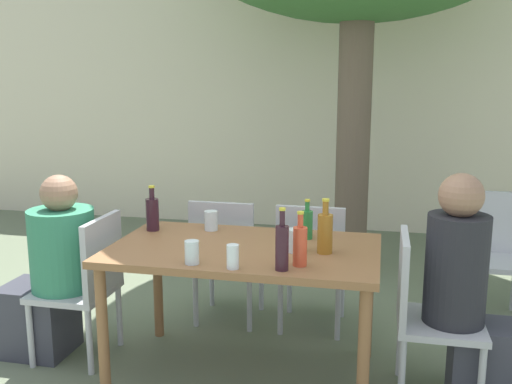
{
  "coord_description": "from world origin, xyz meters",
  "views": [
    {
      "loc": [
        0.73,
        -2.94,
        1.67
      ],
      "look_at": [
        0.0,
        0.3,
        1.02
      ],
      "focal_mm": 40.0,
      "sensor_mm": 36.0,
      "label": 1
    }
  ],
  "objects_px": {
    "dining_table_front": "(244,261)",
    "patio_chair_0": "(87,280)",
    "soda_bottle_3": "(300,245)",
    "drinking_glass_2": "(294,241)",
    "person_seated_1": "(471,303)",
    "green_bottle_1": "(307,223)",
    "drinking_glass_0": "(233,257)",
    "drinking_glass_3": "(192,252)",
    "wine_bottle_2": "(152,213)",
    "patio_chair_2": "(226,254)",
    "drinking_glass_1": "(211,221)",
    "patio_chair_4": "(492,248)",
    "patio_chair_3": "(312,260)",
    "wine_bottle_0": "(282,246)",
    "person_seated_0": "(52,275)",
    "amber_bottle_4": "(325,232)",
    "patio_chair_1": "(424,308)"
  },
  "relations": [
    {
      "from": "dining_table_front",
      "to": "patio_chair_0",
      "type": "xyz_separation_m",
      "value": [
        -0.97,
        0.0,
        -0.19
      ]
    },
    {
      "from": "soda_bottle_3",
      "to": "drinking_glass_2",
      "type": "bearing_deg",
      "value": 105.62
    },
    {
      "from": "dining_table_front",
      "to": "person_seated_1",
      "type": "xyz_separation_m",
      "value": [
        1.2,
        -0.0,
        -0.14
      ]
    },
    {
      "from": "dining_table_front",
      "to": "green_bottle_1",
      "type": "bearing_deg",
      "value": 37.11
    },
    {
      "from": "drinking_glass_0",
      "to": "drinking_glass_3",
      "type": "bearing_deg",
      "value": 172.7
    },
    {
      "from": "green_bottle_1",
      "to": "drinking_glass_3",
      "type": "distance_m",
      "value": 0.77
    },
    {
      "from": "wine_bottle_2",
      "to": "person_seated_1",
      "type": "bearing_deg",
      "value": -6.73
    },
    {
      "from": "patio_chair_2",
      "to": "drinking_glass_0",
      "type": "xyz_separation_m",
      "value": [
        0.33,
        -1.04,
        0.33
      ]
    },
    {
      "from": "drinking_glass_1",
      "to": "wine_bottle_2",
      "type": "bearing_deg",
      "value": -166.59
    },
    {
      "from": "soda_bottle_3",
      "to": "drinking_glass_1",
      "type": "xyz_separation_m",
      "value": [
        -0.63,
        0.55,
        -0.05
      ]
    },
    {
      "from": "patio_chair_0",
      "to": "patio_chair_4",
      "type": "relative_size",
      "value": 1.0
    },
    {
      "from": "wine_bottle_2",
      "to": "drinking_glass_1",
      "type": "distance_m",
      "value": 0.36
    },
    {
      "from": "green_bottle_1",
      "to": "drinking_glass_2",
      "type": "distance_m",
      "value": 0.28
    },
    {
      "from": "wine_bottle_2",
      "to": "patio_chair_0",
      "type": "bearing_deg",
      "value": -147.7
    },
    {
      "from": "dining_table_front",
      "to": "drinking_glass_0",
      "type": "distance_m",
      "value": 0.4
    },
    {
      "from": "patio_chair_3",
      "to": "wine_bottle_0",
      "type": "height_order",
      "value": "wine_bottle_0"
    },
    {
      "from": "person_seated_0",
      "to": "green_bottle_1",
      "type": "bearing_deg",
      "value": 98.95
    },
    {
      "from": "patio_chair_0",
      "to": "green_bottle_1",
      "type": "xyz_separation_m",
      "value": [
        1.29,
        0.24,
        0.36
      ]
    },
    {
      "from": "patio_chair_4",
      "to": "amber_bottle_4",
      "type": "relative_size",
      "value": 3.01
    },
    {
      "from": "patio_chair_3",
      "to": "drinking_glass_0",
      "type": "xyz_separation_m",
      "value": [
        -0.26,
        -1.04,
        0.33
      ]
    },
    {
      "from": "patio_chair_0",
      "to": "amber_bottle_4",
      "type": "relative_size",
      "value": 3.01
    },
    {
      "from": "wine_bottle_2",
      "to": "drinking_glass_2",
      "type": "bearing_deg",
      "value": -15.3
    },
    {
      "from": "wine_bottle_2",
      "to": "amber_bottle_4",
      "type": "distance_m",
      "value": 1.1
    },
    {
      "from": "person_seated_1",
      "to": "soda_bottle_3",
      "type": "xyz_separation_m",
      "value": [
        -0.86,
        -0.26,
        0.33
      ]
    },
    {
      "from": "dining_table_front",
      "to": "amber_bottle_4",
      "type": "height_order",
      "value": "amber_bottle_4"
    },
    {
      "from": "dining_table_front",
      "to": "drinking_glass_3",
      "type": "relative_size",
      "value": 12.48
    },
    {
      "from": "patio_chair_1",
      "to": "green_bottle_1",
      "type": "distance_m",
      "value": 0.78
    },
    {
      "from": "patio_chair_2",
      "to": "patio_chair_3",
      "type": "bearing_deg",
      "value": -180.0
    },
    {
      "from": "patio_chair_0",
      "to": "person_seated_1",
      "type": "bearing_deg",
      "value": 90.0
    },
    {
      "from": "person_seated_1",
      "to": "drinking_glass_2",
      "type": "distance_m",
      "value": 0.96
    },
    {
      "from": "person_seated_0",
      "to": "wine_bottle_2",
      "type": "relative_size",
      "value": 4.07
    },
    {
      "from": "drinking_glass_3",
      "to": "wine_bottle_2",
      "type": "bearing_deg",
      "value": 128.34
    },
    {
      "from": "patio_chair_0",
      "to": "patio_chair_4",
      "type": "bearing_deg",
      "value": 116.52
    },
    {
      "from": "patio_chair_4",
      "to": "soda_bottle_3",
      "type": "distance_m",
      "value": 1.94
    },
    {
      "from": "patio_chair_3",
      "to": "person_seated_0",
      "type": "bearing_deg",
      "value": 24.13
    },
    {
      "from": "person_seated_1",
      "to": "green_bottle_1",
      "type": "bearing_deg",
      "value": 74.9
    },
    {
      "from": "patio_chair_0",
      "to": "wine_bottle_2",
      "type": "distance_m",
      "value": 0.55
    },
    {
      "from": "patio_chair_0",
      "to": "patio_chair_2",
      "type": "height_order",
      "value": "same"
    },
    {
      "from": "dining_table_front",
      "to": "person_seated_0",
      "type": "xyz_separation_m",
      "value": [
        -1.2,
        -0.0,
        -0.17
      ]
    },
    {
      "from": "patio_chair_2",
      "to": "drinking_glass_3",
      "type": "relative_size",
      "value": 7.49
    },
    {
      "from": "patio_chair_4",
      "to": "green_bottle_1",
      "type": "xyz_separation_m",
      "value": [
        -1.2,
        -1.0,
        0.36
      ]
    },
    {
      "from": "patio_chair_3",
      "to": "amber_bottle_4",
      "type": "height_order",
      "value": "amber_bottle_4"
    },
    {
      "from": "patio_chair_0",
      "to": "patio_chair_1",
      "type": "xyz_separation_m",
      "value": [
        1.94,
        0.0,
        0.0
      ]
    },
    {
      "from": "drinking_glass_1",
      "to": "drinking_glass_3",
      "type": "xyz_separation_m",
      "value": [
        0.1,
        -0.64,
        -0.0
      ]
    },
    {
      "from": "patio_chair_0",
      "to": "patio_chair_2",
      "type": "xyz_separation_m",
      "value": [
        0.67,
        0.67,
        0.0
      ]
    },
    {
      "from": "dining_table_front",
      "to": "drinking_glass_2",
      "type": "height_order",
      "value": "drinking_glass_2"
    },
    {
      "from": "patio_chair_1",
      "to": "person_seated_1",
      "type": "height_order",
      "value": "person_seated_1"
    },
    {
      "from": "patio_chair_0",
      "to": "patio_chair_3",
      "type": "relative_size",
      "value": 1.0
    },
    {
      "from": "wine_bottle_0",
      "to": "green_bottle_1",
      "type": "distance_m",
      "value": 0.58
    },
    {
      "from": "dining_table_front",
      "to": "patio_chair_4",
      "type": "xyz_separation_m",
      "value": [
        1.52,
        1.24,
        -0.19
      ]
    }
  ]
}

